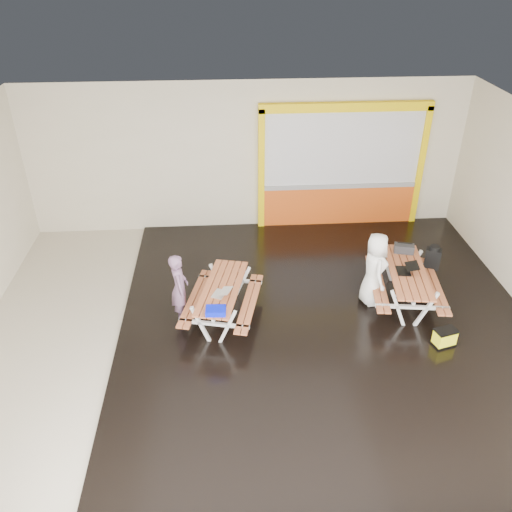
{
  "coord_description": "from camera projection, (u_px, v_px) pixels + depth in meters",
  "views": [
    {
      "loc": [
        -0.57,
        -7.43,
        6.07
      ],
      "look_at": [
        0.0,
        0.9,
        1.0
      ],
      "focal_mm": 36.88,
      "sensor_mm": 36.0,
      "label": 1
    }
  ],
  "objects": [
    {
      "name": "room",
      "position": [
        260.0,
        245.0,
        8.61
      ],
      "size": [
        10.02,
        8.02,
        3.52
      ],
      "color": "beige",
      "rests_on": "ground"
    },
    {
      "name": "deck",
      "position": [
        328.0,
        325.0,
        9.58
      ],
      "size": [
        7.5,
        7.98,
        0.05
      ],
      "primitive_type": "cube",
      "color": "black",
      "rests_on": "room"
    },
    {
      "name": "kiosk",
      "position": [
        341.0,
        169.0,
        12.25
      ],
      "size": [
        3.88,
        0.16,
        3.0
      ],
      "color": "#D65316",
      "rests_on": "room"
    },
    {
      "name": "picnic_table_left",
      "position": [
        222.0,
        295.0,
        9.47
      ],
      "size": [
        1.6,
        2.04,
        0.72
      ],
      "color": "#AF5C34",
      "rests_on": "deck"
    },
    {
      "name": "picnic_table_right",
      "position": [
        406.0,
        278.0,
        9.88
      ],
      "size": [
        1.54,
        2.06,
        0.76
      ],
      "color": "#AF5C34",
      "rests_on": "deck"
    },
    {
      "name": "person_left",
      "position": [
        179.0,
        288.0,
        9.3
      ],
      "size": [
        0.37,
        0.51,
        1.32
      ],
      "primitive_type": "imported",
      "rotation": [
        0.0,
        0.0,
        1.68
      ],
      "color": "#6F4F6E",
      "rests_on": "deck"
    },
    {
      "name": "person_right",
      "position": [
        374.0,
        269.0,
        9.76
      ],
      "size": [
        0.47,
        0.72,
        1.45
      ],
      "primitive_type": "imported",
      "rotation": [
        0.0,
        0.0,
        1.59
      ],
      "color": "white",
      "rests_on": "deck"
    },
    {
      "name": "laptop_left",
      "position": [
        221.0,
        293.0,
        9.15
      ],
      "size": [
        0.4,
        0.39,
        0.13
      ],
      "color": "silver",
      "rests_on": "picnic_table_left"
    },
    {
      "name": "laptop_right",
      "position": [
        406.0,
        269.0,
        9.72
      ],
      "size": [
        0.42,
        0.38,
        0.16
      ],
      "color": "black",
      "rests_on": "picnic_table_right"
    },
    {
      "name": "blue_pouch",
      "position": [
        216.0,
        311.0,
        8.7
      ],
      "size": [
        0.34,
        0.25,
        0.1
      ],
      "primitive_type": "cube",
      "rotation": [
        0.0,
        0.0,
        -0.05
      ],
      "color": "#0512D9",
      "rests_on": "picnic_table_left"
    },
    {
      "name": "toolbox",
      "position": [
        404.0,
        248.0,
        10.3
      ],
      "size": [
        0.42,
        0.28,
        0.22
      ],
      "color": "black",
      "rests_on": "picnic_table_right"
    },
    {
      "name": "backpack",
      "position": [
        433.0,
        257.0,
        10.32
      ],
      "size": [
        0.34,
        0.29,
        0.49
      ],
      "color": "black",
      "rests_on": "picnic_table_right"
    },
    {
      "name": "dark_case",
      "position": [
        373.0,
        296.0,
        10.17
      ],
      "size": [
        0.47,
        0.4,
        0.16
      ],
      "primitive_type": "cube",
      "rotation": [
        0.0,
        0.0,
        0.22
      ],
      "color": "black",
      "rests_on": "deck"
    },
    {
      "name": "fluke_bag",
      "position": [
        445.0,
        338.0,
        8.99
      ],
      "size": [
        0.42,
        0.33,
        0.32
      ],
      "color": "black",
      "rests_on": "deck"
    }
  ]
}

